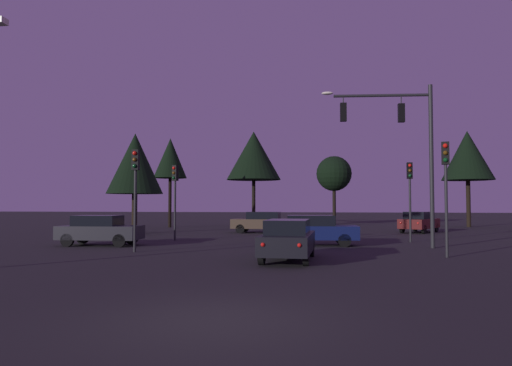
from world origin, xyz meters
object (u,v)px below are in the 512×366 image
(traffic_signal_mast_arm, at_px, (403,137))
(car_crossing_right, at_px, (313,230))
(car_nearside_lane, at_px, (288,239))
(car_far_lane, at_px, (262,222))
(tree_left_far, at_px, (170,159))
(tree_lot_edge, at_px, (254,156))
(traffic_light_far_side, at_px, (410,186))
(traffic_light_median, at_px, (135,179))
(tree_behind_sign, at_px, (334,174))
(car_parked_lot, at_px, (419,222))
(tree_center_horizon, at_px, (467,156))
(traffic_light_corner_right, at_px, (175,187))
(car_crossing_left, at_px, (100,230))
(tree_right_cluster, at_px, (135,164))
(traffic_light_corner_left, at_px, (446,176))

(traffic_signal_mast_arm, bearing_deg, car_crossing_right, 170.34)
(car_nearside_lane, xyz_separation_m, car_far_lane, (-3.14, 16.43, -0.00))
(traffic_signal_mast_arm, distance_m, car_nearside_lane, 8.97)
(car_crossing_right, bearing_deg, car_far_lane, 111.60)
(tree_left_far, height_order, tree_lot_edge, tree_lot_edge)
(traffic_light_far_side, bearing_deg, traffic_light_median, -150.79)
(tree_behind_sign, bearing_deg, traffic_signal_mast_arm, -82.77)
(traffic_signal_mast_arm, distance_m, car_crossing_right, 6.31)
(traffic_light_median, bearing_deg, car_parked_lot, 47.45)
(traffic_light_far_side, bearing_deg, car_far_lane, 142.00)
(traffic_light_far_side, bearing_deg, tree_center_horizon, 65.70)
(car_parked_lot, height_order, tree_lot_edge, tree_lot_edge)
(traffic_light_corner_right, xyz_separation_m, tree_lot_edge, (2.22, 15.89, 3.37))
(traffic_light_corner_right, xyz_separation_m, traffic_light_far_side, (13.19, 0.59, 0.03))
(car_crossing_left, relative_size, tree_center_horizon, 0.48)
(tree_left_far, distance_m, tree_center_horizon, 26.96)
(car_nearside_lane, height_order, car_far_lane, same)
(traffic_light_corner_right, bearing_deg, car_crossing_right, -15.05)
(traffic_light_far_side, height_order, car_far_lane, traffic_light_far_side)
(traffic_light_far_side, distance_m, car_nearside_lane, 11.30)
(tree_right_cluster, bearing_deg, tree_center_horizon, 27.05)
(traffic_signal_mast_arm, bearing_deg, traffic_light_far_side, 75.47)
(traffic_signal_mast_arm, height_order, tree_lot_edge, tree_lot_edge)
(traffic_signal_mast_arm, height_order, traffic_light_corner_left, traffic_signal_mast_arm)
(tree_left_far, bearing_deg, traffic_light_corner_left, -49.11)
(car_nearside_lane, bearing_deg, tree_behind_sign, 85.39)
(car_crossing_left, bearing_deg, tree_lot_edge, 75.93)
(car_crossing_left, height_order, car_parked_lot, same)
(car_parked_lot, bearing_deg, tree_center_horizon, 56.31)
(car_parked_lot, bearing_deg, traffic_light_median, -132.55)
(traffic_light_median, distance_m, tree_left_far, 21.97)
(car_parked_lot, bearing_deg, car_crossing_left, -143.16)
(tree_right_cluster, bearing_deg, traffic_light_far_side, -15.40)
(car_far_lane, relative_size, tree_right_cluster, 0.62)
(car_crossing_left, distance_m, tree_behind_sign, 26.50)
(car_nearside_lane, xyz_separation_m, tree_right_cluster, (-11.92, 14.23, 4.14))
(traffic_light_corner_left, xyz_separation_m, tree_behind_sign, (-3.82, 26.23, 1.74))
(traffic_light_median, bearing_deg, car_far_lane, 75.43)
(tree_center_horizon, relative_size, tree_lot_edge, 1.01)
(car_nearside_lane, bearing_deg, car_far_lane, 100.80)
(traffic_light_corner_left, relative_size, car_far_lane, 1.04)
(traffic_light_far_side, height_order, tree_behind_sign, tree_behind_sign)
(tree_behind_sign, bearing_deg, traffic_light_corner_right, -115.96)
(car_far_lane, bearing_deg, tree_right_cluster, -165.95)
(car_crossing_right, relative_size, car_far_lane, 1.03)
(car_parked_lot, xyz_separation_m, tree_center_horizon, (6.06, 9.09, 5.68))
(traffic_light_far_side, distance_m, tree_center_horizon, 20.37)
(traffic_light_median, height_order, car_nearside_lane, traffic_light_median)
(traffic_signal_mast_arm, bearing_deg, car_nearside_lane, -131.16)
(car_parked_lot, bearing_deg, tree_lot_edge, 155.21)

